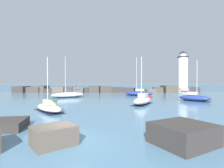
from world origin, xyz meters
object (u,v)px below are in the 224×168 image
object	(u,v)px
lighthouse	(183,74)
sailboat_moored_4	(194,98)
sailboat_moored_2	(49,107)
mooring_buoy_orange_near	(149,97)
sailboat_moored_1	(139,93)
sailboat_moored_0	(68,95)
sailboat_moored_3	(142,100)

from	to	relation	value
lighthouse	sailboat_moored_4	bearing A→B (deg)	-107.21
sailboat_moored_2	mooring_buoy_orange_near	world-z (taller)	sailboat_moored_2
sailboat_moored_1	sailboat_moored_2	size ratio (longest dim) A/B	1.45
sailboat_moored_2	mooring_buoy_orange_near	xyz separation A→B (m)	(17.02, 17.47, -0.21)
lighthouse	sailboat_moored_0	world-z (taller)	lighthouse
lighthouse	sailboat_moored_0	distance (m)	40.90
sailboat_moored_3	mooring_buoy_orange_near	bearing A→B (deg)	71.80
mooring_buoy_orange_near	sailboat_moored_0	bearing A→B (deg)	174.03
sailboat_moored_0	sailboat_moored_3	distance (m)	20.36
sailboat_moored_4	sailboat_moored_1	bearing A→B (deg)	126.90
sailboat_moored_4	mooring_buoy_orange_near	world-z (taller)	sailboat_moored_4
sailboat_moored_3	mooring_buoy_orange_near	world-z (taller)	sailboat_moored_3
sailboat_moored_0	sailboat_moored_4	distance (m)	28.52
sailboat_moored_0	sailboat_moored_1	world-z (taller)	sailboat_moored_1
lighthouse	sailboat_moored_1	size ratio (longest dim) A/B	1.38
lighthouse	sailboat_moored_3	size ratio (longest dim) A/B	1.79
sailboat_moored_0	sailboat_moored_1	size ratio (longest dim) A/B	0.95
sailboat_moored_1	sailboat_moored_3	xyz separation A→B (m)	(-1.90, -17.50, -0.02)
sailboat_moored_1	sailboat_moored_3	bearing A→B (deg)	-96.19
sailboat_moored_1	mooring_buoy_orange_near	size ratio (longest dim) A/B	11.21
lighthouse	sailboat_moored_3	distance (m)	37.31
sailboat_moored_1	mooring_buoy_orange_near	world-z (taller)	sailboat_moored_1
sailboat_moored_0	sailboat_moored_4	size ratio (longest dim) A/B	1.22
sailboat_moored_0	sailboat_moored_2	bearing A→B (deg)	-82.46
sailboat_moored_0	mooring_buoy_orange_near	bearing A→B (deg)	-5.97
lighthouse	sailboat_moored_2	xyz separation A→B (m)	(-33.15, -38.58, -5.83)
lighthouse	sailboat_moored_3	bearing A→B (deg)	-121.89
lighthouse	sailboat_moored_2	distance (m)	51.19
sailboat_moored_3	lighthouse	bearing A→B (deg)	58.11
sailboat_moored_0	sailboat_moored_3	bearing A→B (deg)	-37.03
sailboat_moored_0	sailboat_moored_2	world-z (taller)	sailboat_moored_0
sailboat_moored_1	sailboat_moored_2	xyz separation A→B (m)	(-15.56, -24.77, -0.16)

